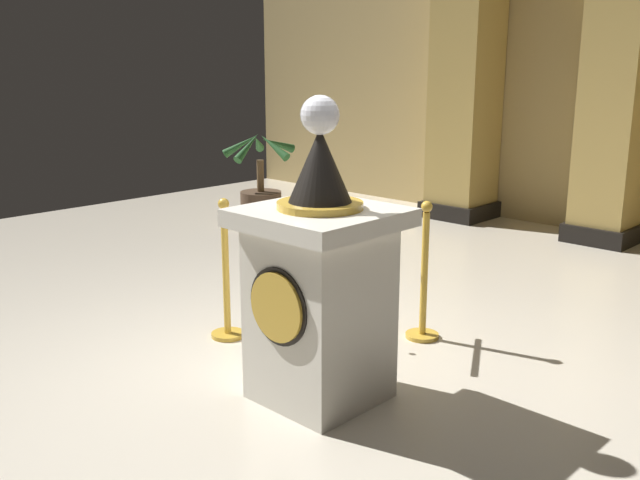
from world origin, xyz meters
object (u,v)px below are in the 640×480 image
object	(u,v)px
pedestal_clock	(320,285)
stanchion_far	(226,290)
potted_palm_left	(261,201)
stanchion_near	(424,291)

from	to	relation	value
pedestal_clock	stanchion_far	xyz separation A→B (m)	(-1.14, 0.22, -0.34)
stanchion_far	potted_palm_left	size ratio (longest dim) A/B	0.85
stanchion_near	pedestal_clock	bearing A→B (deg)	-84.33
potted_palm_left	pedestal_clock	bearing A→B (deg)	-36.73
stanchion_near	potted_palm_left	xyz separation A→B (m)	(-3.24, 1.32, 0.03)
pedestal_clock	stanchion_far	size ratio (longest dim) A/B	1.73
stanchion_near	stanchion_far	bearing A→B (deg)	-136.73
pedestal_clock	potted_palm_left	distance (m)	4.20
stanchion_far	potted_palm_left	world-z (taller)	potted_palm_left
pedestal_clock	stanchion_near	size ratio (longest dim) A/B	1.76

